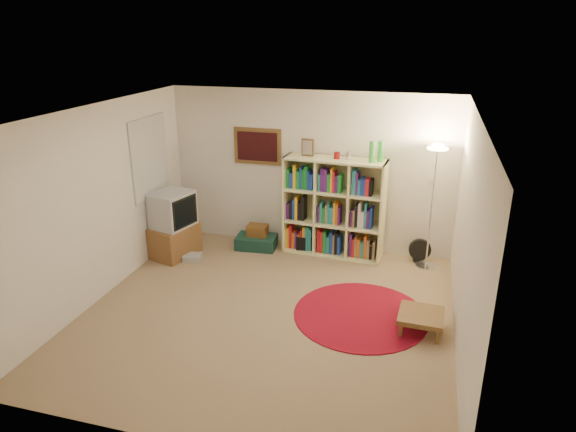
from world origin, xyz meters
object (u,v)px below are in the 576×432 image
floor_lamp (436,166)px  tv_stand (174,226)px  floor_fan (420,251)px  suitcase (256,242)px  bookshelf (332,209)px  side_table (421,316)px

floor_lamp → tv_stand: floor_lamp is taller
floor_fan → tv_stand: 3.78m
tv_stand → suitcase: tv_stand is taller
tv_stand → suitcase: size_ratio=1.56×
floor_fan → tv_stand: size_ratio=0.37×
bookshelf → side_table: (1.44, -1.91, -0.55)m
tv_stand → side_table: size_ratio=1.92×
floor_lamp → side_table: 2.25m
floor_lamp → tv_stand: size_ratio=1.80×
floor_fan → tv_stand: bearing=-175.3°
floor_fan → suitcase: floor_fan is taller
floor_lamp → side_table: bearing=-90.8°
tv_stand → side_table: tv_stand is taller
floor_fan → suitcase: (-2.57, -0.15, -0.09)m
bookshelf → side_table: 2.46m
suitcase → side_table: bearing=-38.8°
bookshelf → tv_stand: bearing=-158.5°
floor_fan → side_table: floor_fan is taller
suitcase → tv_stand: bearing=-156.5°
suitcase → side_table: (2.65, -1.78, 0.10)m
floor_lamp → tv_stand: 3.99m
bookshelf → floor_lamp: floor_lamp is taller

